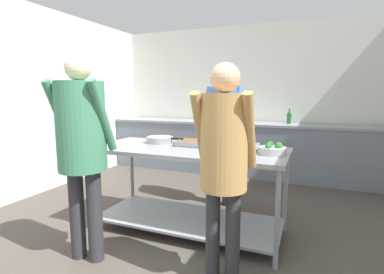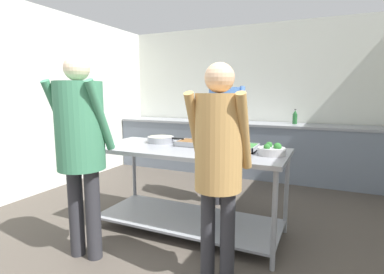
% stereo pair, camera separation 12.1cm
% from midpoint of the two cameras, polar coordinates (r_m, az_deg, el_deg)
% --- Properties ---
extents(wall_rear, '(4.83, 0.06, 2.65)m').
position_cam_midpoint_polar(wall_rear, '(5.68, 8.86, 7.13)').
color(wall_rear, silver).
rests_on(wall_rear, ground_plane).
extents(wall_left, '(0.06, 4.48, 2.65)m').
position_cam_midpoint_polar(wall_left, '(5.00, -25.85, 6.25)').
color(wall_left, silver).
rests_on(wall_left, ground_plane).
extents(back_counter, '(4.67, 0.65, 0.93)m').
position_cam_midpoint_polar(back_counter, '(5.41, 7.74, -2.05)').
color(back_counter, slate).
rests_on(back_counter, ground_plane).
extents(serving_counter, '(1.98, 0.84, 0.88)m').
position_cam_midpoint_polar(serving_counter, '(3.11, -1.83, -7.30)').
color(serving_counter, gray).
rests_on(serving_counter, ground_plane).
extents(plate_stack, '(0.28, 0.28, 0.04)m').
position_cam_midpoint_polar(plate_stack, '(3.25, -17.13, -1.50)').
color(plate_stack, white).
rests_on(plate_stack, serving_counter).
extents(sauce_pan, '(0.44, 0.30, 0.07)m').
position_cam_midpoint_polar(sauce_pan, '(3.39, -7.16, -0.45)').
color(sauce_pan, gray).
rests_on(sauce_pan, serving_counter).
extents(serving_tray_vegetables, '(0.40, 0.28, 0.05)m').
position_cam_midpoint_polar(serving_tray_vegetables, '(3.17, -0.29, -1.24)').
color(serving_tray_vegetables, gray).
rests_on(serving_tray_vegetables, serving_counter).
extents(serving_tray_roast, '(0.41, 0.32, 0.05)m').
position_cam_midpoint_polar(serving_tray_roast, '(2.99, 7.28, -1.88)').
color(serving_tray_roast, gray).
rests_on(serving_tray_roast, serving_counter).
extents(broccoli_bowl, '(0.25, 0.25, 0.12)m').
position_cam_midpoint_polar(broccoli_bowl, '(2.80, 13.92, -2.41)').
color(broccoli_bowl, '#B2B2B7').
rests_on(broccoli_bowl, serving_counter).
extents(guest_serving_left, '(0.52, 0.40, 1.74)m').
position_cam_midpoint_polar(guest_serving_left, '(2.66, -21.49, -0.12)').
color(guest_serving_left, '#2D2D33').
rests_on(guest_serving_left, ground_plane).
extents(guest_serving_right, '(0.44, 0.34, 1.65)m').
position_cam_midpoint_polar(guest_serving_right, '(2.14, 4.50, -2.87)').
color(guest_serving_right, '#2D2D33').
rests_on(guest_serving_right, ground_plane).
extents(cook_behind_counter, '(0.49, 0.38, 1.72)m').
position_cam_midpoint_polar(cook_behind_counter, '(3.78, 4.75, 2.59)').
color(cook_behind_counter, '#2D2D33').
rests_on(cook_behind_counter, ground_plane).
extents(water_bottle, '(0.07, 0.07, 0.25)m').
position_cam_midpoint_polar(water_bottle, '(5.26, 17.41, 3.68)').
color(water_bottle, '#23602D').
rests_on(water_bottle, back_counter).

